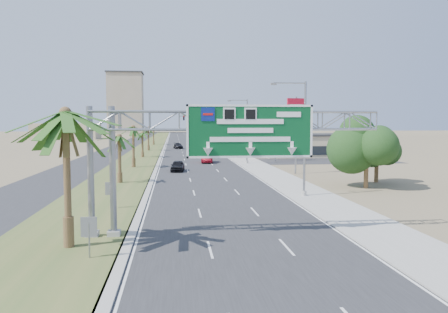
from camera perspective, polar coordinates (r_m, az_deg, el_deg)
ground at (r=16.58m, az=7.59°, el=-18.67°), size 600.00×600.00×0.00m
road at (r=125.00m, az=-4.82°, el=1.53°), size 12.00×300.00×0.02m
sidewalk_right at (r=125.54m, az=-0.94°, el=1.58°), size 4.00×300.00×0.10m
median_grass at (r=125.09m, az=-9.41°, el=1.51°), size 7.00×300.00×0.12m
opposing_road at (r=125.63m, az=-12.60°, el=1.46°), size 8.00×300.00×0.02m
sign_gantry at (r=24.85m, az=-0.27°, el=3.46°), size 16.75×1.24×7.50m
palm_near at (r=23.41m, az=-20.02°, el=5.26°), size 5.70×5.70×8.35m
palm_row_b at (r=47.14m, az=-13.53°, el=2.43°), size 3.99×3.99×5.95m
palm_row_c at (r=63.03m, az=-11.79°, el=3.66°), size 3.99×3.99×6.75m
palm_row_d at (r=81.00m, az=-10.62°, el=2.97°), size 3.99×3.99×5.45m
palm_row_e at (r=99.94m, az=-9.86°, el=3.65°), size 3.99×3.99×6.15m
palm_row_f at (r=124.91m, az=-9.20°, el=3.64°), size 3.99×3.99×5.75m
streetlight_near at (r=38.45m, az=10.21°, el=1.74°), size 3.27×0.44×10.00m
streetlight_mid at (r=67.71m, az=2.87°, el=2.98°), size 3.27×0.44×10.00m
streetlight_far at (r=103.38m, az=-0.41°, el=3.52°), size 3.27×0.44×10.00m
signal_mast at (r=87.22m, az=-0.67°, el=3.44°), size 10.28×0.71×8.00m
store_building at (r=84.91m, az=11.13°, el=1.40°), size 18.00×10.00×4.00m
oak_near at (r=44.93m, az=18.17°, el=1.77°), size 4.50×4.50×6.80m
oak_far at (r=49.86m, az=19.36°, el=1.17°), size 3.50×3.50×5.60m
median_signback_a at (r=21.75m, az=-17.23°, el=-9.16°), size 0.75×0.08×2.08m
median_signback_b at (r=33.49m, az=-14.62°, el=-4.32°), size 0.75×0.08×2.08m
tower_distant at (r=266.49m, az=-12.73°, el=6.79°), size 20.00×16.00×35.00m
building_distant_left at (r=179.60m, az=-19.86°, el=3.14°), size 24.00×14.00×6.00m
building_distant_right at (r=158.46m, az=5.76°, el=3.06°), size 20.00×12.00×5.00m
car_left_lane at (r=57.97m, az=-6.08°, el=-1.24°), size 2.06×4.34×1.43m
car_mid_lane at (r=69.93m, az=-2.21°, el=-0.14°), size 2.25×5.17×1.65m
car_right_lane at (r=82.04m, az=-0.66°, el=0.46°), size 2.43×5.01×1.37m
car_far at (r=107.06m, az=-6.04°, el=1.39°), size 2.55×4.95×1.37m
pole_sign_red_near at (r=55.37m, az=9.42°, el=5.65°), size 2.42×0.62×9.67m
pole_sign_blue at (r=72.45m, az=6.75°, el=4.30°), size 2.01×0.84×8.34m
pole_sign_red_far at (r=98.03m, az=1.29°, el=4.39°), size 2.22×0.52×7.98m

